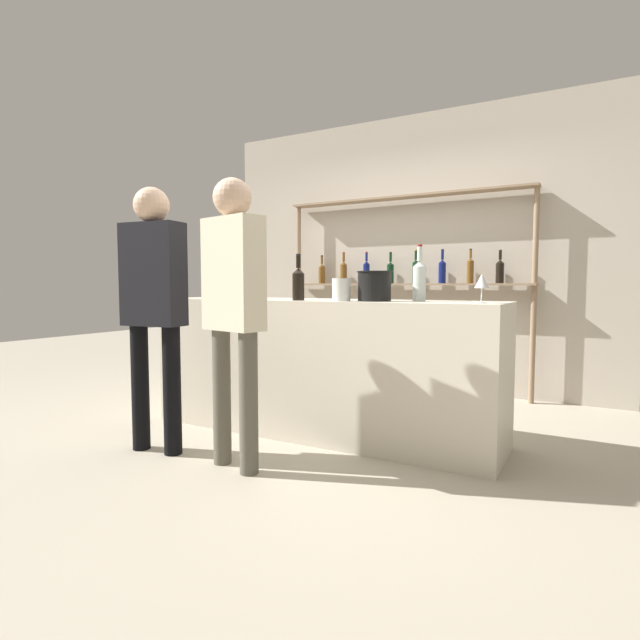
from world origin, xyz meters
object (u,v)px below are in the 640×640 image
object	(u,v)px
cork_jar	(341,290)
customer_center	(234,297)
counter_bottle_0	(208,282)
customer_left	(154,296)
counter_bottle_3	(298,283)
counter_bottle_2	(419,280)
wine_glass	(482,282)
ice_bucket	(374,286)
counter_bottle_1	(253,280)

from	to	relation	value
cork_jar	customer_center	bearing A→B (deg)	-117.68
customer_center	counter_bottle_0	bearing A→B (deg)	61.11
customer_left	customer_center	distance (m)	0.63
counter_bottle_3	cork_jar	xyz separation A→B (m)	(0.32, 0.02, -0.05)
counter_bottle_2	wine_glass	bearing A→B (deg)	-19.99
counter_bottle_0	ice_bucket	size ratio (longest dim) A/B	1.48
counter_bottle_1	ice_bucket	xyz separation A→B (m)	(0.99, -0.00, -0.05)
counter_bottle_2	ice_bucket	distance (m)	0.29
counter_bottle_3	customer_center	distance (m)	0.66
counter_bottle_0	counter_bottle_3	size ratio (longest dim) A/B	1.08
cork_jar	counter_bottle_0	bearing A→B (deg)	173.66
customer_left	customer_center	size ratio (longest dim) A/B	1.00
counter_bottle_0	customer_center	size ratio (longest dim) A/B	0.20
counter_bottle_0	counter_bottle_1	bearing A→B (deg)	-6.26
cork_jar	customer_center	xyz separation A→B (m)	(-0.36, -0.68, -0.03)
counter_bottle_0	ice_bucket	bearing A→B (deg)	-2.12
counter_bottle_0	cork_jar	world-z (taller)	counter_bottle_0
counter_bottle_1	ice_bucket	world-z (taller)	counter_bottle_1
counter_bottle_1	wine_glass	size ratio (longest dim) A/B	2.13
counter_bottle_0	counter_bottle_1	world-z (taller)	counter_bottle_1
counter_bottle_3	wine_glass	size ratio (longest dim) A/B	1.85
wine_glass	counter_bottle_0	bearing A→B (deg)	177.90
counter_bottle_0	counter_bottle_2	world-z (taller)	counter_bottle_2
wine_glass	ice_bucket	size ratio (longest dim) A/B	0.74
counter_bottle_1	wine_glass	xyz separation A→B (m)	(1.67, -0.03, -0.02)
counter_bottle_0	customer_left	size ratio (longest dim) A/B	0.20
customer_left	customer_center	bearing A→B (deg)	-95.35
counter_bottle_0	counter_bottle_1	size ratio (longest dim) A/B	0.94
customer_left	counter_bottle_3	bearing A→B (deg)	-51.62
wine_glass	customer_left	distance (m)	2.02
wine_glass	ice_bucket	xyz separation A→B (m)	(-0.69, 0.02, -0.03)
counter_bottle_3	customer_left	xyz separation A→B (m)	(-0.67, -0.67, -0.08)
counter_bottle_3	wine_glass	xyz separation A→B (m)	(1.21, 0.08, 0.01)
counter_bottle_1	ice_bucket	distance (m)	0.99
counter_bottle_2	customer_center	size ratio (longest dim) A/B	0.22
counter_bottle_0	counter_bottle_3	distance (m)	0.97
wine_glass	ice_bucket	bearing A→B (deg)	177.96
cork_jar	ice_bucket	bearing A→B (deg)	23.59
counter_bottle_0	counter_bottle_1	xyz separation A→B (m)	(0.49, -0.05, 0.02)
counter_bottle_0	cork_jar	xyz separation A→B (m)	(1.27, -0.14, -0.05)
counter_bottle_1	customer_center	distance (m)	0.88
counter_bottle_0	customer_center	xyz separation A→B (m)	(0.92, -0.82, -0.09)
wine_glass	customer_center	bearing A→B (deg)	-149.21
counter_bottle_2	customer_left	size ratio (longest dim) A/B	0.22
counter_bottle_0	ice_bucket	xyz separation A→B (m)	(1.47, -0.05, -0.03)
counter_bottle_0	counter_bottle_3	world-z (taller)	counter_bottle_0
counter_bottle_2	customer_center	distance (m)	1.21
cork_jar	customer_left	world-z (taller)	customer_left
counter_bottle_2	customer_left	world-z (taller)	customer_left
counter_bottle_0	counter_bottle_1	distance (m)	0.49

